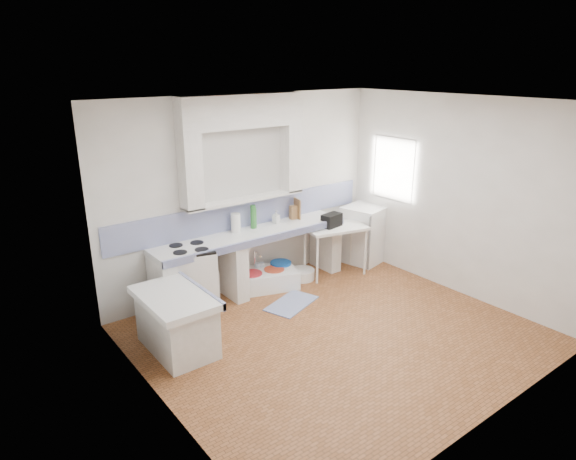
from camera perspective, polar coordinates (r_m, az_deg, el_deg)
floor at (r=6.36m, az=5.61°, el=-11.75°), size 4.50×4.50×0.00m
ceiling at (r=5.51m, az=6.54°, el=14.27°), size 4.50×4.50×0.00m
wall_back at (r=7.30m, az=-4.79°, el=4.22°), size 4.50×0.00×4.50m
wall_front at (r=4.65m, az=23.26°, el=-5.85°), size 4.50×0.00×4.50m
wall_left at (r=4.62m, az=-14.80°, el=-5.02°), size 0.00×4.50×4.50m
wall_right at (r=7.46m, az=18.75°, el=3.60°), size 0.00×4.50×4.50m
alcove_mass at (r=6.95m, az=-5.20°, el=13.32°), size 1.90×0.25×0.45m
window_frame at (r=8.25m, az=12.71°, el=6.92°), size 0.35×0.86×1.06m
lace_valance at (r=8.08m, az=12.23°, el=9.45°), size 0.01×0.84×0.24m
counter_slab at (r=7.16m, az=-4.05°, el=-0.56°), size 3.00×0.60×0.08m
counter_lip at (r=6.94m, az=-2.77°, el=-1.16°), size 3.00×0.04×0.10m
counter_pier_left at (r=6.72m, az=-14.00°, el=-6.56°), size 0.20×0.55×0.82m
counter_pier_mid at (r=7.15m, az=-6.31°, el=-4.53°), size 0.20×0.55×0.82m
counter_pier_right at (r=8.12m, az=4.28°, el=-1.59°), size 0.20×0.55×0.82m
peninsula_top at (r=5.88m, az=-12.77°, el=-7.54°), size 0.70×1.10×0.08m
peninsula_base at (r=6.04m, az=-12.53°, el=-10.53°), size 0.60×1.00×0.62m
peninsula_lip at (r=6.01m, az=-9.91°, el=-6.77°), size 0.04×1.10×0.10m
backsplash at (r=7.37m, az=-4.67°, el=1.94°), size 4.27×0.03×0.40m
stove at (r=6.85m, az=-10.99°, el=-5.65°), size 0.74×0.73×0.87m
sink at (r=7.50m, az=-2.90°, el=-5.72°), size 1.13×0.83×0.24m
side_table at (r=7.90m, az=5.38°, el=-2.33°), size 1.04×0.73×0.04m
fridge at (r=8.46m, az=8.61°, el=-0.45°), size 0.74×0.74×0.95m
bucket_red at (r=7.39m, az=-4.11°, el=-5.91°), size 0.37×0.37×0.29m
bucket_orange at (r=7.52m, az=-1.58°, el=-5.44°), size 0.33×0.33×0.28m
bucket_blue at (r=7.72m, az=-0.83°, el=-4.72°), size 0.36×0.36×0.30m
basin_white at (r=7.80m, az=1.59°, el=-5.05°), size 0.45×0.45×0.15m
water_bottle_a at (r=7.62m, az=-3.47°, el=-4.96°), size 0.11×0.11×0.33m
water_bottle_b at (r=7.63m, az=-3.03°, el=-4.89°), size 0.12×0.12×0.33m
black_bag at (r=7.74m, az=4.99°, el=1.11°), size 0.35×0.24×0.20m
green_bottle_a at (r=7.30m, az=-3.84°, el=1.35°), size 0.08×0.08×0.30m
green_bottle_b at (r=7.28m, az=-4.00°, el=1.52°), size 0.10×0.10×0.35m
knife_block at (r=7.71m, az=0.61°, el=2.02°), size 0.12×0.10×0.21m
cutting_board at (r=7.74m, az=1.06°, el=2.46°), size 0.07×0.22×0.31m
paper_towel at (r=7.13m, az=-5.98°, el=0.80°), size 0.15×0.15×0.27m
soap_bottle at (r=7.51m, az=-1.38°, el=1.51°), size 0.11×0.11×0.20m
rug at (r=7.05m, az=0.40°, el=-8.36°), size 0.88×0.67×0.01m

